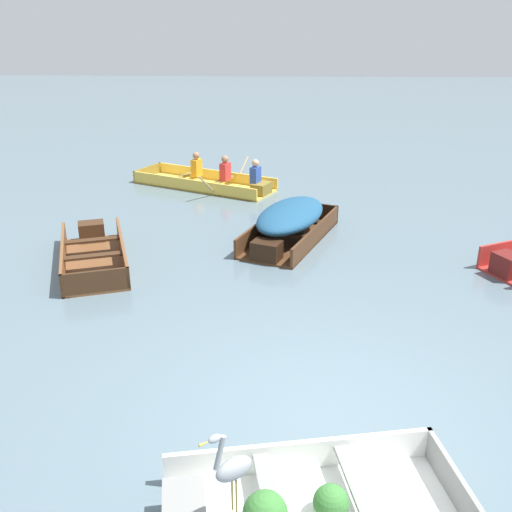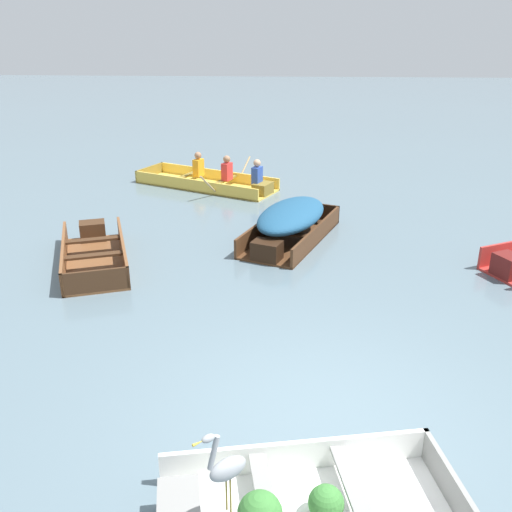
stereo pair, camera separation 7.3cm
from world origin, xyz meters
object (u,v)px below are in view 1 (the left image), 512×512
object	(u,v)px
skiff_dark_varnish_near_moored	(290,220)
heron_on_dinghy	(232,467)
skiff_wooden_brown_mid_moored	(94,253)
dinghy_white_foreground	(297,507)
rowboat_yellow_with_crew	(212,181)

from	to	relation	value
skiff_dark_varnish_near_moored	heron_on_dinghy	size ratio (longest dim) A/B	3.53
skiff_dark_varnish_near_moored	heron_on_dinghy	bearing A→B (deg)	-93.88
skiff_dark_varnish_near_moored	skiff_wooden_brown_mid_moored	xyz separation A→B (m)	(-3.53, -1.22, -0.28)
dinghy_white_foreground	heron_on_dinghy	distance (m)	0.98
heron_on_dinghy	dinghy_white_foreground	bearing A→B (deg)	34.58
skiff_dark_varnish_near_moored	rowboat_yellow_with_crew	world-z (taller)	rowboat_yellow_with_crew
rowboat_yellow_with_crew	skiff_wooden_brown_mid_moored	bearing A→B (deg)	-107.51
skiff_wooden_brown_mid_moored	heron_on_dinghy	xyz separation A→B (m)	(3.05, -5.95, 0.75)
skiff_dark_varnish_near_moored	skiff_wooden_brown_mid_moored	size ratio (longest dim) A/B	1.06
skiff_dark_varnish_near_moored	dinghy_white_foreground	bearing A→B (deg)	-89.73
dinghy_white_foreground	heron_on_dinghy	xyz separation A→B (m)	(-0.52, -0.36, 0.75)
skiff_dark_varnish_near_moored	skiff_wooden_brown_mid_moored	world-z (taller)	skiff_dark_varnish_near_moored
dinghy_white_foreground	rowboat_yellow_with_crew	distance (m)	10.69
dinghy_white_foreground	heron_on_dinghy	size ratio (longest dim) A/B	3.30
skiff_wooden_brown_mid_moored	rowboat_yellow_with_crew	bearing A→B (deg)	72.49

